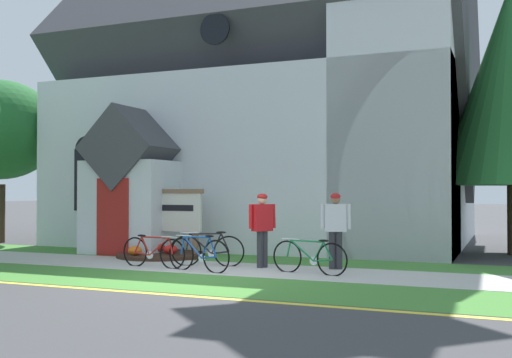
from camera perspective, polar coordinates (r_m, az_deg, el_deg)
name	(u,v)px	position (r m, az deg, el deg)	size (l,w,h in m)	color
ground	(268,258)	(16.32, 1.10, -7.29)	(140.00, 140.00, 0.00)	#3D3D3F
sidewalk_slab	(162,265)	(14.94, -8.70, -7.84)	(32.00, 2.20, 0.01)	#B7B5AD
grass_verge	(104,277)	(13.07, -13.86, -8.80)	(32.00, 2.31, 0.01)	#427F33
church_lawn	(200,257)	(16.66, -5.15, -7.15)	(24.00, 1.77, 0.01)	#427F33
curb_paint_stripe	(61,287)	(12.05, -17.58, -9.45)	(28.00, 0.16, 0.01)	yellow
church_building	(287,100)	(21.99, 2.85, 7.27)	(13.19, 12.42, 13.84)	silver
church_sign	(168,212)	(16.92, -8.17, -3.02)	(2.22, 0.24, 1.81)	#7F6047
flower_bed	(160,254)	(16.70, -8.84, -6.88)	(2.34, 2.34, 0.34)	#382319
bicycle_red	(309,257)	(13.20, 4.96, -7.17)	(1.76, 0.38, 0.77)	black
bicycle_black	(153,252)	(14.45, -9.47, -6.64)	(1.76, 0.23, 0.77)	black
bicycle_silver	(199,254)	(13.63, -5.32, -6.91)	(1.70, 0.43, 0.83)	black
bicycle_orange	(208,250)	(14.56, -4.47, -6.54)	(1.72, 0.44, 0.84)	black
cyclist_in_blue_jersey	(336,224)	(13.98, 7.35, -4.18)	(0.66, 0.33, 1.71)	#2D2D33
cyclist_in_yellow_jersey	(262,224)	(14.14, 0.58, -4.19)	(0.48, 0.54, 1.70)	#2D2D33
roadside_conifer	(512,82)	(18.63, 22.56, 8.24)	(4.05, 4.05, 7.61)	#3D2D1E
yard_deciduous_tree	(0,130)	(22.76, -22.51, 4.19)	(3.85, 3.85, 5.52)	#3D2D1E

